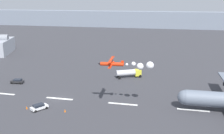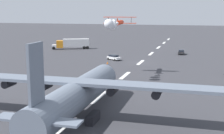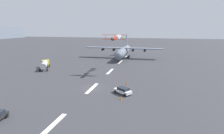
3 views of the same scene
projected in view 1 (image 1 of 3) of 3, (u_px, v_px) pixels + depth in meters
ground_plane at (60, 99)px, 73.09m from camera, size 440.00×440.00×0.00m
runway_stripe_3 at (3, 94)px, 76.83m from camera, size 8.00×0.90×0.01m
runway_stripe_4 at (60, 99)px, 73.09m from camera, size 8.00×0.90×0.01m
runway_stripe_5 at (123, 104)px, 69.34m from camera, size 8.00×0.90×0.01m
runway_stripe_6 at (193, 110)px, 65.59m from camera, size 8.00×0.90×0.01m
mountain_ridge_distant at (138, 19)px, 248.40m from camera, size 396.00×16.00×15.31m
stunt_biplane_red at (132, 65)px, 64.22m from camera, size 14.10×7.43×2.41m
fuel_tanker_truck at (129, 73)px, 92.08m from camera, size 9.12×6.43×2.90m
followme_car_yellow at (39, 107)px, 65.56m from camera, size 3.93×4.60×1.52m
airport_staff_sedan at (17, 81)px, 85.93m from camera, size 4.32×2.26×1.52m
traffic_cone_near at (27, 107)px, 66.19m from camera, size 0.44×0.44×0.75m
traffic_cone_far at (65, 111)px, 64.39m from camera, size 0.44×0.44×0.75m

